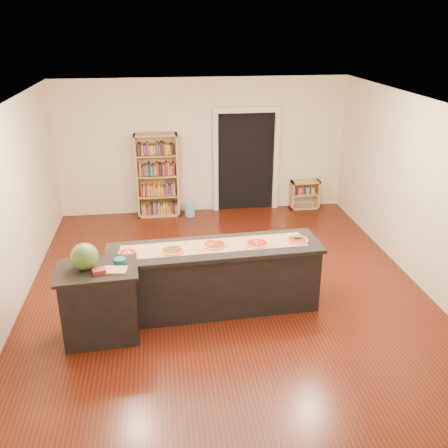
{
  "coord_description": "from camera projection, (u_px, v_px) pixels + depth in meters",
  "views": [
    {
      "loc": [
        -0.91,
        -6.67,
        3.85
      ],
      "look_at": [
        0.0,
        0.2,
        1.0
      ],
      "focal_mm": 40.0,
      "sensor_mm": 36.0,
      "label": 1
    }
  ],
  "objects": [
    {
      "name": "low_shelf",
      "position": [
        305.0,
        194.0,
        10.88
      ],
      "size": [
        0.62,
        0.27,
        0.62
      ],
      "primitive_type": "cube",
      "color": "tan",
      "rests_on": "ground"
    },
    {
      "name": "package_teal",
      "position": [
        120.0,
        261.0,
        6.31
      ],
      "size": [
        0.15,
        0.15,
        0.06
      ],
      "primitive_type": "cylinder",
      "color": "#195966",
      "rests_on": "side_counter"
    },
    {
      "name": "kitchen_island",
      "position": [
        215.0,
        278.0,
        7.0
      ],
      "size": [
        2.94,
        0.8,
        0.97
      ],
      "rotation": [
        0.0,
        0.0,
        0.06
      ],
      "color": "black",
      "rests_on": "ground"
    },
    {
      "name": "pizza_a",
      "position": [
        128.0,
        253.0,
        6.62
      ],
      "size": [
        0.27,
        0.27,
        0.02
      ],
      "color": "#DAAB54",
      "rests_on": "kitchen_island"
    },
    {
      "name": "room",
      "position": [
        226.0,
        204.0,
        7.16
      ],
      "size": [
        6.0,
        7.0,
        2.8
      ],
      "color": "#F0E5C9",
      "rests_on": "ground"
    },
    {
      "name": "waste_bin",
      "position": [
        190.0,
        209.0,
        10.5
      ],
      "size": [
        0.21,
        0.21,
        0.3
      ],
      "primitive_type": "cylinder",
      "color": "#6AC0ED",
      "rests_on": "ground"
    },
    {
      "name": "cutting_board",
      "position": [
        115.0,
        270.0,
        6.11
      ],
      "size": [
        0.32,
        0.24,
        0.02
      ],
      "primitive_type": "cube",
      "rotation": [
        0.0,
        0.0,
        -0.14
      ],
      "color": "tan",
      "rests_on": "side_counter"
    },
    {
      "name": "pizza_c",
      "position": [
        214.0,
        244.0,
        6.85
      ],
      "size": [
        0.33,
        0.33,
        0.02
      ],
      "color": "#DAAB54",
      "rests_on": "kitchen_island"
    },
    {
      "name": "pizza_d",
      "position": [
        257.0,
        243.0,
        6.89
      ],
      "size": [
        0.31,
        0.31,
        0.02
      ],
      "color": "#DAAB54",
      "rests_on": "kitchen_island"
    },
    {
      "name": "package_red",
      "position": [
        99.0,
        271.0,
        6.04
      ],
      "size": [
        0.18,
        0.15,
        0.06
      ],
      "primitive_type": "cube",
      "rotation": [
        0.0,
        0.0,
        0.26
      ],
      "color": "maroon",
      "rests_on": "side_counter"
    },
    {
      "name": "side_counter",
      "position": [
        100.0,
        303.0,
        6.36
      ],
      "size": [
        1.0,
        0.73,
        0.99
      ],
      "rotation": [
        0.0,
        0.0,
        0.07
      ],
      "color": "black",
      "rests_on": "ground"
    },
    {
      "name": "watermelon",
      "position": [
        85.0,
        256.0,
        6.1
      ],
      "size": [
        0.34,
        0.34,
        0.34
      ],
      "primitive_type": "sphere",
      "color": "#144214",
      "rests_on": "side_counter"
    },
    {
      "name": "pizza_b",
      "position": [
        172.0,
        250.0,
        6.68
      ],
      "size": [
        0.31,
        0.31,
        0.02
      ],
      "color": "#DAAB54",
      "rests_on": "kitchen_island"
    },
    {
      "name": "kraft_paper",
      "position": [
        215.0,
        246.0,
        6.84
      ],
      "size": [
        2.57,
        0.6,
        0.0
      ],
      "primitive_type": "cube",
      "rotation": [
        0.0,
        0.0,
        0.06
      ],
      "color": "#A67756",
      "rests_on": "kitchen_island"
    },
    {
      "name": "bookshelf",
      "position": [
        157.0,
        176.0,
        10.27
      ],
      "size": [
        0.87,
        0.31,
        1.74
      ],
      "primitive_type": "cube",
      "color": "tan",
      "rests_on": "ground"
    },
    {
      "name": "doorway",
      "position": [
        246.0,
        155.0,
        10.52
      ],
      "size": [
        1.4,
        0.09,
        2.21
      ],
      "color": "black",
      "rests_on": "room"
    },
    {
      "name": "pizza_e",
      "position": [
        297.0,
        240.0,
        7.0
      ],
      "size": [
        0.31,
        0.31,
        0.02
      ],
      "color": "#DAAB54",
      "rests_on": "kitchen_island"
    }
  ]
}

